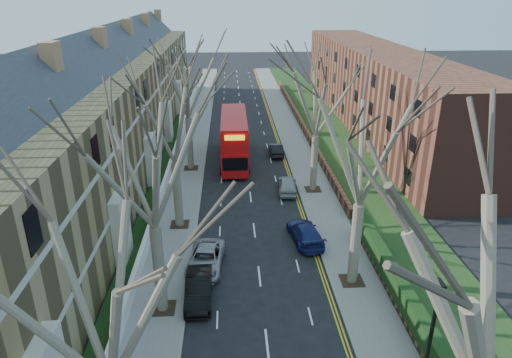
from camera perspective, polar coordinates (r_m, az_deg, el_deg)
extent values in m
cube|color=slate|center=(57.05, -7.61, 5.32)|extent=(3.00, 102.00, 0.12)
cube|color=slate|center=(57.40, 4.48, 5.56)|extent=(3.00, 102.00, 0.12)
cube|color=olive|center=(49.36, -17.66, 7.67)|extent=(9.00, 78.00, 10.00)
cube|color=#2A2D34|center=(48.27, -18.52, 14.54)|extent=(4.67, 78.00, 4.67)
cube|color=beige|center=(48.85, -12.36, 6.23)|extent=(0.12, 78.00, 0.35)
cube|color=beige|center=(48.00, -12.71, 10.24)|extent=(0.12, 78.00, 0.35)
cube|color=brown|center=(62.54, 14.83, 10.98)|extent=(8.00, 54.00, 10.00)
cube|color=brown|center=(61.29, 5.59, 7.13)|extent=(0.35, 54.00, 0.90)
cube|color=#4F3622|center=(25.69, 20.00, -18.93)|extent=(0.40, 24.00, 0.60)
cube|color=black|center=(25.12, 20.29, -17.38)|extent=(0.70, 24.00, 1.20)
cube|color=white|center=(49.48, -10.14, 3.11)|extent=(0.30, 78.00, 1.00)
cube|color=black|center=(58.14, 8.90, 5.67)|extent=(6.00, 102.00, 0.06)
cube|color=black|center=(16.17, 22.06, -12.18)|extent=(0.18, 0.50, 0.22)
cylinder|color=brown|center=(25.93, -12.01, -11.00)|extent=(0.64, 0.64, 5.25)
cube|color=#2D2116|center=(27.45, -11.56, -15.55)|extent=(1.40, 1.40, 0.05)
cylinder|color=brown|center=(34.66, -9.77, -1.94)|extent=(0.64, 0.64, 5.07)
cube|color=#2D2116|center=(35.78, -9.51, -5.62)|extent=(1.40, 1.40, 0.05)
cylinder|color=brown|center=(45.77, -8.29, 4.42)|extent=(0.60, 0.60, 5.25)
cube|color=#2D2116|center=(46.65, -8.11, 1.38)|extent=(1.40, 1.40, 0.05)
cylinder|color=brown|center=(28.27, 12.30, -7.97)|extent=(0.64, 0.64, 5.25)
cube|color=#2D2116|center=(29.66, 11.88, -12.32)|extent=(1.40, 1.40, 0.05)
cylinder|color=brown|center=(40.63, 7.29, 1.97)|extent=(0.60, 0.60, 5.07)
cube|color=#2D2116|center=(41.58, 7.12, -1.29)|extent=(1.40, 1.40, 0.05)
cube|color=#BC0D0E|center=(47.99, -2.72, 3.95)|extent=(2.67, 11.59, 2.32)
cube|color=#BC0D0E|center=(47.33, -2.77, 6.48)|extent=(2.66, 11.01, 2.11)
cube|color=black|center=(47.84, -2.73, 4.49)|extent=(2.68, 10.66, 0.95)
cube|color=black|center=(47.30, -2.77, 6.61)|extent=(2.68, 10.43, 0.95)
imported|color=black|center=(27.60, -7.18, -13.47)|extent=(1.58, 4.34, 1.42)
imported|color=#9D9CA1|center=(30.28, -6.31, -9.93)|extent=(2.68, 4.97, 1.32)
imported|color=navy|center=(33.22, 6.18, -6.71)|extent=(2.50, 4.89, 1.36)
imported|color=#96999E|center=(40.90, 3.93, -0.71)|extent=(1.98, 4.24, 1.40)
imported|color=black|center=(50.04, 2.52, 3.70)|extent=(1.39, 3.91, 1.28)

